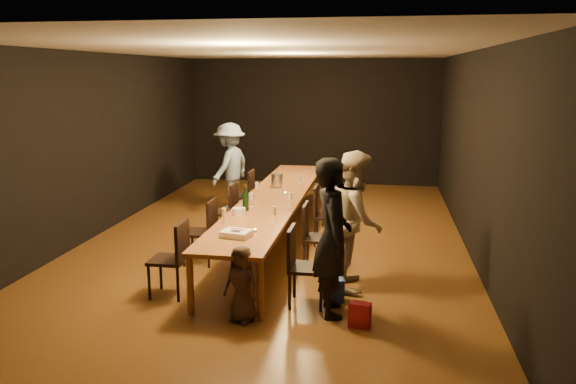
% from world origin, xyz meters
% --- Properties ---
extents(ground, '(10.00, 10.00, 0.00)m').
position_xyz_m(ground, '(0.00, 0.00, 0.00)').
color(ground, '#452511').
rests_on(ground, ground).
extents(room_shell, '(6.04, 10.04, 3.02)m').
position_xyz_m(room_shell, '(0.00, 0.00, 2.08)').
color(room_shell, black).
rests_on(room_shell, ground).
extents(table, '(0.90, 6.00, 0.75)m').
position_xyz_m(table, '(0.00, 0.00, 0.70)').
color(table, '#97532C').
rests_on(table, ground).
extents(chair_right_0, '(0.42, 0.42, 0.93)m').
position_xyz_m(chair_right_0, '(0.85, -2.40, 0.47)').
color(chair_right_0, black).
rests_on(chair_right_0, ground).
extents(chair_right_1, '(0.42, 0.42, 0.93)m').
position_xyz_m(chair_right_1, '(0.85, -1.20, 0.47)').
color(chair_right_1, black).
rests_on(chair_right_1, ground).
extents(chair_right_2, '(0.42, 0.42, 0.93)m').
position_xyz_m(chair_right_2, '(0.85, 0.00, 0.47)').
color(chair_right_2, black).
rests_on(chair_right_2, ground).
extents(chair_right_3, '(0.42, 0.42, 0.93)m').
position_xyz_m(chair_right_3, '(0.85, 1.20, 0.47)').
color(chair_right_3, black).
rests_on(chair_right_3, ground).
extents(chair_left_0, '(0.42, 0.42, 0.93)m').
position_xyz_m(chair_left_0, '(-0.85, -2.40, 0.47)').
color(chair_left_0, black).
rests_on(chair_left_0, ground).
extents(chair_left_1, '(0.42, 0.42, 0.93)m').
position_xyz_m(chair_left_1, '(-0.85, -1.20, 0.47)').
color(chair_left_1, black).
rests_on(chair_left_1, ground).
extents(chair_left_2, '(0.42, 0.42, 0.93)m').
position_xyz_m(chair_left_2, '(-0.85, 0.00, 0.47)').
color(chair_left_2, black).
rests_on(chair_left_2, ground).
extents(chair_left_3, '(0.42, 0.42, 0.93)m').
position_xyz_m(chair_left_3, '(-0.85, 1.20, 0.47)').
color(chair_left_3, black).
rests_on(chair_left_3, ground).
extents(woman_birthday, '(0.54, 0.72, 1.78)m').
position_xyz_m(woman_birthday, '(1.15, -2.59, 0.89)').
color(woman_birthday, black).
rests_on(woman_birthday, ground).
extents(woman_tan, '(0.68, 0.86, 1.74)m').
position_xyz_m(woman_tan, '(1.36, -1.70, 0.87)').
color(woman_tan, beige).
rests_on(woman_tan, ground).
extents(man_blue, '(0.92, 1.23, 1.70)m').
position_xyz_m(man_blue, '(-1.31, 2.15, 0.85)').
color(man_blue, '#7C96BF').
rests_on(man_blue, ground).
extents(child, '(0.49, 0.40, 0.85)m').
position_xyz_m(child, '(0.20, -2.95, 0.43)').
color(child, '#3F2E23').
rests_on(child, ground).
extents(gift_bag_red, '(0.25, 0.17, 0.27)m').
position_xyz_m(gift_bag_red, '(1.48, -2.90, 0.14)').
color(gift_bag_red, red).
rests_on(gift_bag_red, ground).
extents(gift_bag_blue, '(0.25, 0.19, 0.28)m').
position_xyz_m(gift_bag_blue, '(1.16, -2.25, 0.14)').
color(gift_bag_blue, blue).
rests_on(gift_bag_blue, ground).
extents(birthday_cake, '(0.38, 0.33, 0.08)m').
position_xyz_m(birthday_cake, '(-0.02, -2.28, 0.79)').
color(birthday_cake, white).
rests_on(birthday_cake, table).
extents(plate_stack, '(0.22, 0.22, 0.10)m').
position_xyz_m(plate_stack, '(-0.25, -1.28, 0.80)').
color(plate_stack, white).
rests_on(plate_stack, table).
extents(champagne_bottle, '(0.10, 0.10, 0.38)m').
position_xyz_m(champagne_bottle, '(-0.22, -1.00, 0.94)').
color(champagne_bottle, black).
rests_on(champagne_bottle, table).
extents(ice_bucket, '(0.23, 0.23, 0.22)m').
position_xyz_m(ice_bucket, '(-0.10, 0.75, 0.86)').
color(ice_bucket, silver).
rests_on(ice_bucket, table).
extents(wineglass_0, '(0.06, 0.06, 0.21)m').
position_xyz_m(wineglass_0, '(-0.33, -1.74, 0.85)').
color(wineglass_0, beige).
rests_on(wineglass_0, table).
extents(wineglass_1, '(0.06, 0.06, 0.21)m').
position_xyz_m(wineglass_1, '(0.29, -1.54, 0.85)').
color(wineglass_1, beige).
rests_on(wineglass_1, table).
extents(wineglass_2, '(0.06, 0.06, 0.21)m').
position_xyz_m(wineglass_2, '(-0.20, -0.76, 0.85)').
color(wineglass_2, silver).
rests_on(wineglass_2, table).
extents(wineglass_3, '(0.06, 0.06, 0.21)m').
position_xyz_m(wineglass_3, '(0.36, -0.65, 0.85)').
color(wineglass_3, beige).
rests_on(wineglass_3, table).
extents(wineglass_4, '(0.06, 0.06, 0.21)m').
position_xyz_m(wineglass_4, '(-0.29, 0.04, 0.85)').
color(wineglass_4, silver).
rests_on(wineglass_4, table).
extents(wineglass_5, '(0.06, 0.06, 0.21)m').
position_xyz_m(wineglass_5, '(0.27, 0.89, 0.85)').
color(wineglass_5, silver).
rests_on(wineglass_5, table).
extents(tealight_near, '(0.05, 0.05, 0.03)m').
position_xyz_m(tealight_near, '(0.15, -2.04, 0.77)').
color(tealight_near, '#B2B7B2').
rests_on(tealight_near, table).
extents(tealight_mid, '(0.05, 0.05, 0.03)m').
position_xyz_m(tealight_mid, '(0.15, 0.16, 0.77)').
color(tealight_mid, '#B2B7B2').
rests_on(tealight_mid, table).
extents(tealight_far, '(0.05, 0.05, 0.03)m').
position_xyz_m(tealight_far, '(0.15, 1.74, 0.77)').
color(tealight_far, '#B2B7B2').
rests_on(tealight_far, table).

